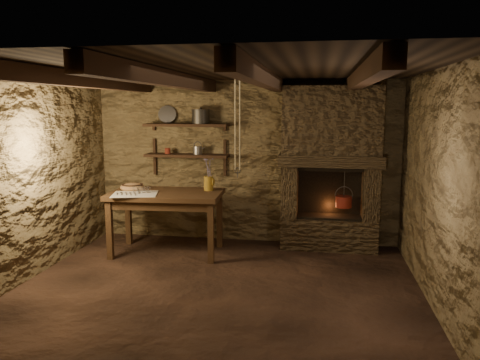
% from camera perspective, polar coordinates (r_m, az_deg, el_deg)
% --- Properties ---
extents(floor, '(4.50, 4.50, 0.00)m').
position_cam_1_polar(floor, '(5.37, -2.81, -13.15)').
color(floor, black).
rests_on(floor, ground).
extents(back_wall, '(4.50, 0.04, 2.40)m').
position_cam_1_polar(back_wall, '(6.99, 0.62, 2.21)').
color(back_wall, '#4B3B23').
rests_on(back_wall, floor).
extents(front_wall, '(4.50, 0.04, 2.40)m').
position_cam_1_polar(front_wall, '(3.16, -10.79, -6.25)').
color(front_wall, '#4B3B23').
rests_on(front_wall, floor).
extents(left_wall, '(0.04, 4.00, 2.40)m').
position_cam_1_polar(left_wall, '(5.95, -24.60, 0.20)').
color(left_wall, '#4B3B23').
rests_on(left_wall, floor).
extents(right_wall, '(0.04, 4.00, 2.40)m').
position_cam_1_polar(right_wall, '(5.07, 22.79, -1.08)').
color(right_wall, '#4B3B23').
rests_on(right_wall, floor).
extents(ceiling, '(4.50, 4.00, 0.04)m').
position_cam_1_polar(ceiling, '(4.99, -3.03, 13.30)').
color(ceiling, black).
rests_on(ceiling, back_wall).
extents(beam_far_left, '(0.14, 3.95, 0.16)m').
position_cam_1_polar(beam_far_left, '(5.51, -18.76, 11.50)').
color(beam_far_left, black).
rests_on(beam_far_left, ceiling).
extents(beam_mid_left, '(0.14, 3.95, 0.16)m').
position_cam_1_polar(beam_mid_left, '(5.12, -8.62, 12.09)').
color(beam_mid_left, black).
rests_on(beam_mid_left, ceiling).
extents(beam_mid_right, '(0.14, 3.95, 0.16)m').
position_cam_1_polar(beam_mid_right, '(4.90, 2.83, 12.32)').
color(beam_mid_right, black).
rests_on(beam_mid_right, ceiling).
extents(beam_far_right, '(0.14, 3.95, 0.16)m').
position_cam_1_polar(beam_far_right, '(4.89, 14.82, 12.05)').
color(beam_far_right, black).
rests_on(beam_far_right, ceiling).
extents(shelf_lower, '(1.25, 0.30, 0.04)m').
position_cam_1_polar(shelf_lower, '(7.01, -6.48, 3.00)').
color(shelf_lower, black).
rests_on(shelf_lower, back_wall).
extents(shelf_upper, '(1.25, 0.30, 0.04)m').
position_cam_1_polar(shelf_upper, '(6.98, -6.54, 6.67)').
color(shelf_upper, black).
rests_on(shelf_upper, back_wall).
extents(hearth, '(1.43, 0.51, 2.30)m').
position_cam_1_polar(hearth, '(6.68, 10.97, 1.96)').
color(hearth, '#332719').
rests_on(hearth, floor).
extents(work_table, '(1.55, 0.94, 0.86)m').
position_cam_1_polar(work_table, '(6.56, -8.91, -4.88)').
color(work_table, black).
rests_on(work_table, floor).
extents(linen_cloth, '(0.67, 0.59, 0.01)m').
position_cam_1_polar(linen_cloth, '(6.37, -12.69, -1.69)').
color(linen_cloth, beige).
rests_on(linen_cloth, work_table).
extents(pewter_cutlery_row, '(0.52, 0.30, 0.01)m').
position_cam_1_polar(pewter_cutlery_row, '(6.35, -12.76, -1.63)').
color(pewter_cutlery_row, gray).
rests_on(pewter_cutlery_row, linen_cloth).
extents(drinking_glasses, '(0.19, 0.06, 0.07)m').
position_cam_1_polar(drinking_glasses, '(6.46, -12.18, -1.15)').
color(drinking_glasses, white).
rests_on(drinking_glasses, linen_cloth).
extents(stoneware_jug, '(0.14, 0.13, 0.46)m').
position_cam_1_polar(stoneware_jug, '(6.49, -3.83, 0.43)').
color(stoneware_jug, olive).
rests_on(stoneware_jug, work_table).
extents(wooden_bowl, '(0.34, 0.34, 0.12)m').
position_cam_1_polar(wooden_bowl, '(6.71, -12.99, -0.85)').
color(wooden_bowl, olive).
rests_on(wooden_bowl, work_table).
extents(iron_stockpot, '(0.25, 0.25, 0.19)m').
position_cam_1_polar(iron_stockpot, '(6.92, -4.80, 7.63)').
color(iron_stockpot, '#2F2D2A').
rests_on(iron_stockpot, shelf_upper).
extents(tin_pan, '(0.29, 0.17, 0.27)m').
position_cam_1_polar(tin_pan, '(7.16, -8.86, 7.91)').
color(tin_pan, gray).
rests_on(tin_pan, shelf_upper).
extents(small_kettle, '(0.20, 0.17, 0.19)m').
position_cam_1_polar(small_kettle, '(6.96, -5.18, 3.64)').
color(small_kettle, gray).
rests_on(small_kettle, shelf_lower).
extents(rusty_tin, '(0.10, 0.10, 0.08)m').
position_cam_1_polar(rusty_tin, '(7.09, -8.81, 3.52)').
color(rusty_tin, maroon).
rests_on(rusty_tin, shelf_lower).
extents(red_pot, '(0.28, 0.28, 0.54)m').
position_cam_1_polar(red_pot, '(6.72, 12.53, -2.51)').
color(red_pot, maroon).
rests_on(red_pot, hearth).
extents(hanging_ropes, '(0.08, 0.08, 1.20)m').
position_cam_1_polar(hanging_ropes, '(6.00, -0.32, 6.85)').
color(hanging_ropes, beige).
rests_on(hanging_ropes, ceiling).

